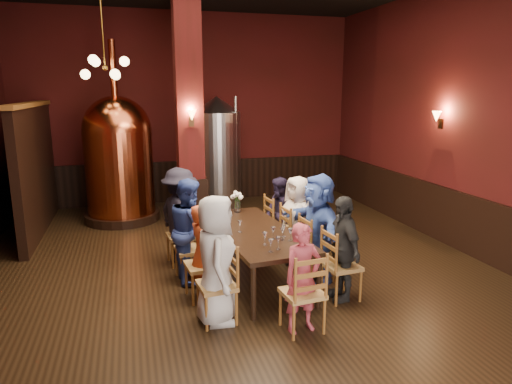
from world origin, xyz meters
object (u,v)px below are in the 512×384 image
object	(u,v)px
copper_kettle	(119,157)
steel_vessel	(218,153)
rose_vase	(237,198)
person_0	(216,260)
person_1	(202,252)
dining_table	(254,234)
person_2	(190,230)

from	to	relation	value
copper_kettle	steel_vessel	size ratio (longest dim) A/B	1.43
rose_vase	person_0	bearing A→B (deg)	-109.68
copper_kettle	rose_vase	world-z (taller)	copper_kettle
person_1	steel_vessel	world-z (taller)	steel_vessel
person_0	steel_vessel	world-z (taller)	steel_vessel
person_0	person_1	bearing A→B (deg)	12.68
person_0	copper_kettle	distance (m)	4.99
dining_table	person_0	xyz separation A→B (m)	(-0.75, -1.08, 0.08)
person_2	steel_vessel	world-z (taller)	steel_vessel
person_2	copper_kettle	bearing A→B (deg)	14.64
rose_vase	steel_vessel	bearing A→B (deg)	84.86
person_0	steel_vessel	xyz separation A→B (m)	(1.03, 5.28, 0.51)
person_0	person_1	distance (m)	0.68
dining_table	copper_kettle	xyz separation A→B (m)	(-1.87, 3.76, 0.65)
dining_table	person_0	bearing A→B (deg)	-130.36
person_2	dining_table	bearing A→B (deg)	-106.87
person_1	copper_kettle	world-z (taller)	copper_kettle
person_0	steel_vessel	bearing A→B (deg)	-3.94
person_2	copper_kettle	size ratio (longest dim) A/B	0.41
copper_kettle	person_2	bearing A→B (deg)	-74.15
person_1	person_2	bearing A→B (deg)	-7.60
person_2	rose_vase	world-z (taller)	person_2
dining_table	copper_kettle	world-z (taller)	copper_kettle
person_0	person_2	bearing A→B (deg)	12.68
person_2	steel_vessel	size ratio (longest dim) A/B	0.58
copper_kettle	dining_table	bearing A→B (deg)	-63.48
person_0	copper_kettle	world-z (taller)	copper_kettle
steel_vessel	rose_vase	world-z (taller)	steel_vessel
dining_table	copper_kettle	distance (m)	4.25
person_2	rose_vase	xyz separation A→B (m)	(0.87, 0.76, 0.23)
dining_table	steel_vessel	bearing A→B (deg)	80.60
steel_vessel	dining_table	bearing A→B (deg)	-93.85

